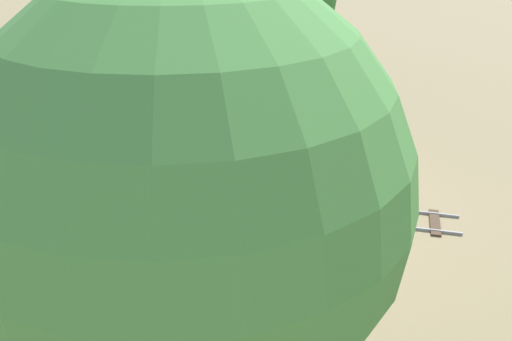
{
  "coord_description": "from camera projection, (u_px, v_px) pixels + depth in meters",
  "views": [
    {
      "loc": [
        7.21,
        1.62,
        3.93
      ],
      "look_at": [
        0.0,
        -0.14,
        0.55
      ],
      "focal_mm": 38.21,
      "sensor_mm": 36.0,
      "label": 1
    }
  ],
  "objects": [
    {
      "name": "passenger_car",
      "position": [
        187.0,
        171.0,
        8.45
      ],
      "size": [
        0.8,
        2.7,
        0.97
      ],
      "color": "#3F3F3F",
      "rests_on": "ground_plane"
    },
    {
      "name": "ground_plane",
      "position": [
        265.0,
        204.0,
        8.35
      ],
      "size": [
        60.0,
        60.0,
        0.0
      ],
      "primitive_type": "plane",
      "color": "#8C7A56"
    },
    {
      "name": "locomotive",
      "position": [
        323.0,
        181.0,
        7.97
      ],
      "size": [
        0.7,
        1.45,
        0.99
      ],
      "color": "maroon",
      "rests_on": "ground_plane"
    },
    {
      "name": "oak_tree_far",
      "position": [
        190.0,
        193.0,
        3.03
      ],
      "size": [
        2.46,
        2.46,
        3.81
      ],
      "color": "brown",
      "rests_on": "ground_plane"
    },
    {
      "name": "conductor_person",
      "position": [
        274.0,
        171.0,
        7.18
      ],
      "size": [
        0.3,
        0.3,
        1.62
      ],
      "color": "#282D47",
      "rests_on": "ground_plane"
    },
    {
      "name": "track",
      "position": [
        243.0,
        201.0,
        8.42
      ],
      "size": [
        0.74,
        6.4,
        0.04
      ],
      "color": "gray",
      "rests_on": "ground_plane"
    }
  ]
}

